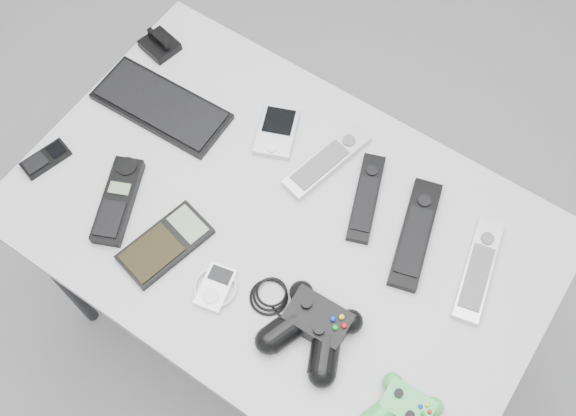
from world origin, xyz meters
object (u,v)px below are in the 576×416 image
Objects in this scene: remote_black_a at (366,197)px; remote_silver_b at (478,269)px; pda_keyboard at (161,106)px; pda at (277,132)px; calculator at (165,244)px; remote_black_b at (416,233)px; controller_black at (313,327)px; mobile_phone at (45,159)px; desk at (281,235)px; mp3_player at (215,287)px; remote_silver_a at (327,161)px; controller_green at (404,412)px; cordless_handset at (118,200)px.

remote_black_a is 0.25m from remote_silver_b.
pda is (0.24, 0.08, 0.00)m from pda_keyboard.
calculator is at bearing -164.09° from remote_silver_b.
controller_black is (-0.06, -0.27, 0.02)m from remote_black_b.
pda_keyboard is 3.00× the size of mobile_phone.
calculator is at bearing -117.98° from pda.
mp3_player is at bearing -97.48° from desk.
remote_black_b is at bearing 2.72° from remote_silver_a.
remote_black_a reaches higher than calculator.
mobile_phone is 0.85m from controller_green.
cordless_handset is at bearing 174.55° from controller_green.
calculator is (-0.15, -0.17, 0.07)m from desk.
mobile_phone is 0.45m from mp3_player.
controller_green is (0.15, -0.30, 0.01)m from remote_black_b.
remote_black_a reaches higher than mobile_phone.
mp3_player is (0.45, -0.03, -0.00)m from mobile_phone.
pda is 0.35m from remote_black_b.
remote_black_a is at bearing -28.90° from pda.
remote_black_b is (0.23, 0.12, 0.07)m from desk.
controller_green is (0.40, -0.00, 0.01)m from mp3_player.
mobile_phone is 0.36× the size of controller_black.
desk is 5.38× the size of remote_black_a.
desk is 4.90× the size of remote_silver_b.
controller_black is at bearing 167.96° from controller_green.
remote_silver_b is 1.15× the size of cordless_handset.
cordless_handset reaches higher than calculator.
cordless_handset is at bearing 177.50° from controller_black.
controller_black is (0.17, -0.15, 0.09)m from desk.
cordless_handset is at bearing 17.84° from mobile_phone.
pda is at bearing 157.26° from remote_black_b.
controller_black reaches higher than desk.
pda_keyboard is 1.66× the size of calculator.
remote_black_b is 0.86× the size of controller_black.
remote_black_b is at bearing 113.42° from controller_green.
remote_silver_a is 0.11m from remote_black_a.
remote_silver_a reaches higher than calculator.
remote_black_b is at bearing -28.92° from pda.
mobile_phone is 0.32m from calculator.
controller_green is at bearing -100.72° from remote_silver_b.
remote_black_a is at bearing 157.22° from remote_black_b.
remote_black_b reaches higher than calculator.
remote_black_b is (0.12, -0.01, 0.00)m from remote_black_a.
controller_green reaches higher than remote_black_b.
desk is 0.27m from remote_black_b.
cordless_handset is at bearing -165.29° from remote_black_a.
cordless_handset reaches higher than remote_black_b.
mobile_phone is at bearing 178.27° from controller_black.
pda is 0.12m from remote_silver_a.
controller_black is 0.21m from controller_green.
pda is 0.92× the size of controller_green.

